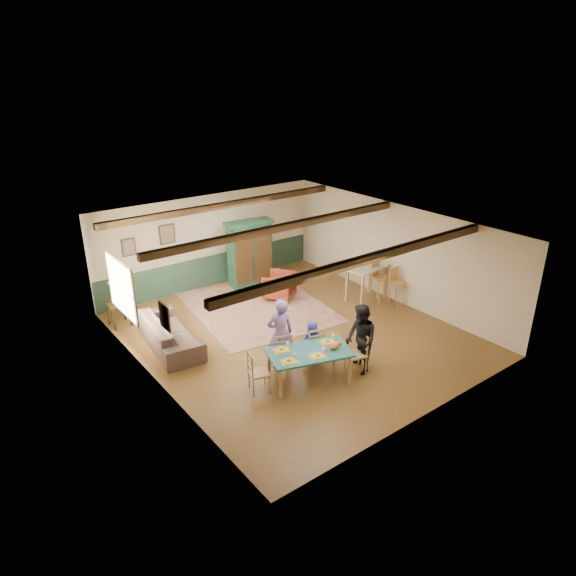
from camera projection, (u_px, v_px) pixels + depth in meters
floor at (293, 334)px, 12.51m from camera, size 8.00×8.00×0.00m
wall_back at (210, 241)px, 14.91m from camera, size 7.00×0.02×2.70m
wall_left at (152, 324)px, 10.04m from camera, size 0.02×8.00×2.70m
wall_right at (395, 253)px, 13.92m from camera, size 0.02×8.00×2.70m
ceiling at (294, 227)px, 11.45m from camera, size 7.00×8.00×0.02m
wainscot_back at (212, 270)px, 15.25m from camera, size 6.95×0.03×0.90m
ceiling_beam_front at (367, 259)px, 9.79m from camera, size 6.95×0.16×0.16m
ceiling_beam_mid at (283, 227)px, 11.77m from camera, size 6.95×0.16×0.16m
ceiling_beam_back at (225, 205)px, 13.68m from camera, size 6.95×0.16×0.16m
window_left at (121, 287)px, 11.22m from camera, size 0.06×1.60×1.30m
picture_left_wall at (165, 316)px, 9.46m from camera, size 0.04×0.42×0.52m
picture_back_a at (167, 234)px, 13.99m from camera, size 0.45×0.04×0.55m
picture_back_b at (129, 247)px, 13.44m from camera, size 0.38×0.04×0.48m
dining_table at (309, 366)px, 10.50m from camera, size 1.87×1.38×0.69m
dining_chair_far_left at (281, 350)px, 10.93m from camera, size 0.49×0.50×0.88m
dining_chair_far_right at (313, 344)px, 11.16m from camera, size 0.49×0.50×0.88m
dining_chair_end_left at (259, 372)px, 10.14m from camera, size 0.50×0.49×0.88m
dining_chair_end_right at (356, 353)px, 10.79m from camera, size 0.50×0.49×0.88m
person_man at (280, 333)px, 10.85m from camera, size 0.67×0.54×1.59m
person_woman at (361, 339)px, 10.69m from camera, size 0.77×0.88×1.53m
person_child at (312, 342)px, 11.21m from camera, size 0.52×0.42×0.93m
cat at (334, 346)px, 10.41m from camera, size 0.36×0.22×0.17m
place_setting_near_left at (289, 359)px, 9.99m from camera, size 0.44×0.38×0.11m
place_setting_near_center at (318, 354)px, 10.17m from camera, size 0.44×0.38×0.11m
place_setting_far_left at (282, 348)px, 10.39m from camera, size 0.44×0.38×0.11m
place_setting_far_right at (328, 340)px, 10.70m from camera, size 0.44×0.38×0.11m
area_rug at (258, 307)px, 13.92m from camera, size 3.82×4.35×0.01m
armoire at (250, 253)px, 15.04m from camera, size 1.44×0.72×1.95m
armchair at (279, 285)px, 14.36m from camera, size 1.12×1.12×0.74m
sofa at (170, 332)px, 11.85m from camera, size 1.18×2.44×0.69m
end_table at (119, 314)px, 12.83m from camera, size 0.50×0.50×0.61m
table_lamp at (116, 293)px, 12.60m from camera, size 0.34×0.34×0.56m
counter_table at (366, 283)px, 14.19m from camera, size 1.26×0.83×0.99m
bar_stool_left at (379, 282)px, 14.01m from camera, size 0.46×0.49×1.19m
bar_stool_right at (398, 287)px, 13.84m from camera, size 0.40×0.44×1.06m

